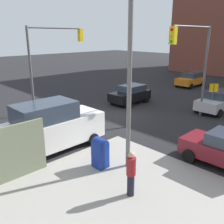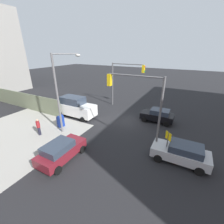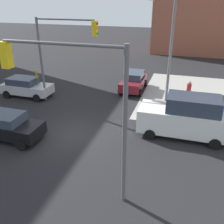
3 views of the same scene
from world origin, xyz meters
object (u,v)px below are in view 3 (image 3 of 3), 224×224
mailbox_blue (179,104)px  sedan_silver (26,87)px  traffic_signal_se_corner (75,93)px  pedestrian_crossing (188,91)px  traffic_signal_nw_corner (61,45)px  street_lamp_corner (168,47)px  van_white_delivery (186,117)px  coupe_maroon (134,81)px  coupe_black (9,126)px

mailbox_blue → sedan_silver: 12.72m
traffic_signal_se_corner → pedestrian_crossing: 13.14m
traffic_signal_nw_corner → mailbox_blue: (8.86, 0.50, -3.83)m
street_lamp_corner → sedan_silver: (-11.52, -0.64, -3.86)m
street_lamp_corner → sedan_silver: size_ratio=1.88×
van_white_delivery → pedestrian_crossing: 5.61m
traffic_signal_se_corner → coupe_maroon: size_ratio=1.61×
traffic_signal_nw_corner → coupe_maroon: 7.50m
traffic_signal_nw_corner → coupe_maroon: traffic_signal_nw_corner is taller
mailbox_blue → coupe_maroon: (-4.26, 4.09, 0.08)m
traffic_signal_se_corner → pedestrian_crossing: bearing=70.5°
street_lamp_corner → sedan_silver: bearing=-176.8°
street_lamp_corner → mailbox_blue: (1.19, -0.49, -3.94)m
sedan_silver → coupe_black: (3.22, -6.45, -0.00)m
coupe_maroon → pedestrian_crossing: size_ratio=2.22×
mailbox_blue → pedestrian_crossing: bearing=76.0°
traffic_signal_nw_corner → van_white_delivery: 10.32m
van_white_delivery → pedestrian_crossing: van_white_delivery is taller
coupe_black → van_white_delivery: 10.60m
sedan_silver → traffic_signal_nw_corner: bearing=-5.1°
traffic_signal_nw_corner → coupe_maroon: (4.60, 4.59, -3.75)m
sedan_silver → traffic_signal_se_corner: bearing=-45.7°
traffic_signal_se_corner → van_white_delivery: 8.24m
traffic_signal_se_corner → mailbox_blue: size_ratio=4.55×
van_white_delivery → traffic_signal_se_corner: bearing=-123.3°
traffic_signal_se_corner → coupe_maroon: traffic_signal_se_corner is taller
mailbox_blue → van_white_delivery: 3.28m
traffic_signal_se_corner → coupe_black: traffic_signal_se_corner is taller
traffic_signal_se_corner → van_white_delivery: bearing=56.7°
pedestrian_crossing → street_lamp_corner: bearing=97.0°
traffic_signal_nw_corner → coupe_black: (-0.64, -6.10, -3.75)m
mailbox_blue → coupe_maroon: coupe_maroon is taller
street_lamp_corner → pedestrian_crossing: size_ratio=4.39×
sedan_silver → pedestrian_crossing: (13.32, 2.55, 0.11)m
traffic_signal_se_corner → coupe_maroon: bearing=92.8°
traffic_signal_se_corner → sedan_silver: (-9.11, 9.35, -3.76)m
van_white_delivery → pedestrian_crossing: (0.07, 5.60, -0.32)m
traffic_signal_se_corner → street_lamp_corner: street_lamp_corner is taller
street_lamp_corner → coupe_black: (-8.30, -7.09, -3.86)m
street_lamp_corner → pedestrian_crossing: street_lamp_corner is taller
coupe_black → mailbox_blue: bearing=34.8°
pedestrian_crossing → coupe_maroon: bearing=31.0°
traffic_signal_se_corner → mailbox_blue: (3.60, 9.50, -3.84)m
coupe_maroon → coupe_black: size_ratio=1.05×
street_lamp_corner → mailbox_blue: bearing=-22.1°
pedestrian_crossing → mailbox_blue: bearing=126.1°
traffic_signal_se_corner → coupe_black: size_ratio=1.69×
traffic_signal_se_corner → mailbox_blue: 10.86m
traffic_signal_se_corner → mailbox_blue: bearing=69.2°
traffic_signal_nw_corner → pedestrian_crossing: (9.46, 2.90, -3.64)m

